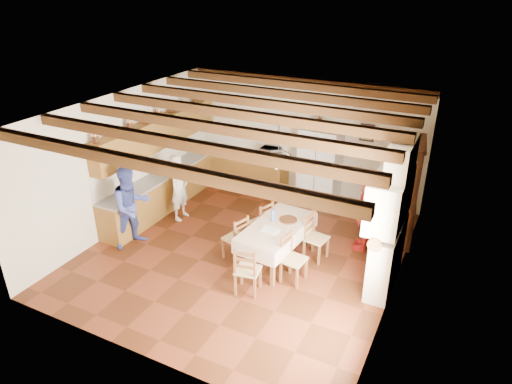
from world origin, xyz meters
TOP-DOWN VIEW (x-y plane):
  - floor at (0.00, 0.00)m, footprint 6.00×6.50m
  - ceiling at (0.00, 0.00)m, footprint 6.00×6.50m
  - wall_back at (0.00, 3.26)m, footprint 6.00×0.02m
  - wall_front at (0.00, -3.26)m, footprint 6.00×0.02m
  - wall_left at (-3.01, 0.00)m, footprint 0.02×6.50m
  - wall_right at (3.01, 0.00)m, footprint 0.02×6.50m
  - ceiling_beams at (0.00, 0.00)m, footprint 6.00×6.30m
  - lower_cabinets_left at (-2.70, 1.05)m, footprint 0.60×4.30m
  - lower_cabinets_back at (-1.55, 2.95)m, footprint 2.30×0.60m
  - countertop_left at (-2.70, 1.05)m, footprint 0.62×4.30m
  - countertop_back at (-1.55, 2.95)m, footprint 2.34×0.62m
  - backsplash_left at (-2.98, 1.05)m, footprint 0.03×4.30m
  - backsplash_back at (-1.55, 3.23)m, footprint 2.30×0.03m
  - upper_cabinets at (-2.83, 1.05)m, footprint 0.35×4.20m
  - fireplace at (2.72, 0.20)m, footprint 0.56×1.60m
  - wall_picture at (1.55, 3.23)m, footprint 0.34×0.03m
  - refrigerator at (0.55, 2.95)m, footprint 0.97×0.80m
  - hutch at (2.75, 2.00)m, footprint 0.67×1.27m
  - dining_table at (0.70, 0.01)m, footprint 1.06×1.86m
  - chandelier at (0.70, 0.01)m, footprint 0.47×0.47m
  - chair_left_near at (-0.06, -0.31)m, footprint 0.50×0.51m
  - chair_left_far at (0.11, 0.49)m, footprint 0.51×0.53m
  - chair_right_near at (1.28, -0.50)m, footprint 0.45×0.46m
  - chair_right_far at (1.40, 0.40)m, footprint 0.46×0.48m
  - chair_end_near at (0.67, -1.17)m, footprint 0.48×0.46m
  - chair_end_far at (0.78, 1.13)m, footprint 0.43×0.41m
  - person_man at (-2.02, 0.61)m, footprint 0.39×0.59m
  - person_woman_blue at (-2.23, -0.78)m, footprint 0.93×1.04m
  - person_woman_red at (2.15, 1.21)m, footprint 0.46×1.02m
  - microwave at (-0.80, 2.95)m, footprint 0.50×0.35m
  - fridge_vase at (0.46, 2.95)m, footprint 0.33×0.33m

SIDE VIEW (x-z plane):
  - floor at x=0.00m, z-range -0.02..0.00m
  - lower_cabinets_left at x=-2.70m, z-range 0.00..0.86m
  - lower_cabinets_back at x=-1.55m, z-range 0.00..0.86m
  - chair_left_near at x=-0.06m, z-range 0.00..0.96m
  - chair_left_far at x=0.11m, z-range 0.00..0.96m
  - chair_right_near at x=1.28m, z-range 0.00..0.96m
  - chair_right_far at x=1.40m, z-range 0.00..0.96m
  - chair_end_near at x=0.67m, z-range 0.00..0.96m
  - chair_end_far at x=0.78m, z-range 0.00..0.96m
  - dining_table at x=0.70m, z-range 0.31..1.09m
  - person_man at x=-2.02m, z-range 0.00..1.58m
  - person_woman_red at x=2.15m, z-range 0.00..1.71m
  - countertop_left at x=-2.70m, z-range 0.86..0.90m
  - countertop_back at x=-1.55m, z-range 0.86..0.90m
  - person_woman_blue at x=-2.23m, z-range 0.00..1.76m
  - refrigerator at x=0.55m, z-range 0.00..1.90m
  - microwave at x=-0.80m, z-range 0.90..1.17m
  - hutch at x=2.75m, z-range 0.00..2.21m
  - backsplash_left at x=-2.98m, z-range 0.90..1.50m
  - backsplash_back at x=-1.55m, z-range 0.90..1.50m
  - fireplace at x=2.72m, z-range 0.00..2.80m
  - wall_back at x=0.00m, z-range 0.00..3.00m
  - wall_front at x=0.00m, z-range 0.00..3.00m
  - wall_left at x=-3.01m, z-range 0.00..3.00m
  - wall_right at x=3.01m, z-range 0.00..3.00m
  - upper_cabinets at x=-2.83m, z-range 1.50..2.20m
  - wall_picture at x=1.55m, z-range 1.64..2.06m
  - fridge_vase at x=0.46m, z-range 1.90..2.19m
  - chandelier at x=0.70m, z-range 2.23..2.27m
  - ceiling_beams at x=0.00m, z-range 2.83..2.99m
  - ceiling at x=0.00m, z-range 3.00..3.02m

